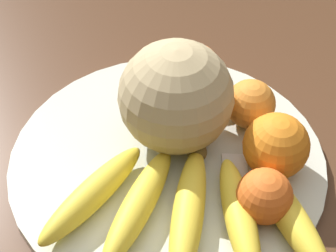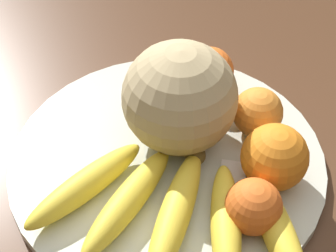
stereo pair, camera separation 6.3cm
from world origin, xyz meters
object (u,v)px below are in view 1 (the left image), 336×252
Objects in this scene: orange_front_left at (276,146)px; orange_back_left at (195,68)px; banana_bunch at (188,208)px; produce_tag at (236,179)px; melon at (176,97)px; fruit_bowl at (168,159)px; orange_front_right at (250,104)px; orange_mid_center at (264,196)px; kitchen_table at (179,214)px.

orange_front_left is 0.16m from orange_back_left.
produce_tag is at bearing 140.70° from banana_bunch.
melon is 0.13m from banana_bunch.
orange_front_left reaches higher than fruit_bowl.
banana_bunch is 0.17m from orange_front_right.
orange_front_right is 0.09m from orange_back_left.
orange_front_left reaches higher than orange_back_left.
melon is 1.78× the size of orange_front_left.
melon is 0.45× the size of banana_bunch.
orange_front_left is at bearing 39.34° from orange_front_right.
orange_mid_center is 0.22m from orange_back_left.
orange_front_right is 0.10m from produce_tag.
orange_front_left reaches higher than kitchen_table.
orange_front_right is 0.14m from orange_mid_center.
melon is at bearing 8.63° from orange_back_left.
banana_bunch is 0.08m from produce_tag.
fruit_bowl is 4.57× the size of produce_tag.
fruit_bowl is 6.08× the size of orange_front_right.
orange_front_right is at bearing 130.95° from melon.
orange_front_left is at bearing -172.58° from orange_mid_center.
banana_bunch is at bearing 38.22° from fruit_bowl.
banana_bunch is 0.08m from orange_mid_center.
melon is 0.15m from orange_mid_center.
orange_mid_center is 0.93× the size of orange_back_left.
fruit_bowl is at bearing -104.96° from orange_mid_center.
orange_back_left is at bearing -171.37° from melon.
orange_front_right is (-0.10, 0.05, 0.13)m from kitchen_table.
fruit_bowl is at bearing -158.35° from banana_bunch.
orange_mid_center is (0.07, 0.01, -0.01)m from orange_front_left.
produce_tag is at bearing -42.97° from orange_front_left.
produce_tag reaches higher than kitchen_table.
orange_front_left reaches higher than produce_tag.
melon is 0.10m from orange_back_left.
banana_bunch is at bearing 20.73° from orange_back_left.
banana_bunch is 4.90× the size of orange_front_right.
kitchen_table is at bearing -70.62° from orange_front_left.
kitchen_table is at bearing -27.71° from orange_front_right.
orange_front_right is 0.75× the size of produce_tag.
orange_back_left is (-0.09, -0.14, -0.01)m from orange_front_left.
melon is at bearing -172.12° from fruit_bowl.
kitchen_table is 0.17m from orange_front_right.
orange_front_left is at bearing 114.79° from produce_tag.
melon reaches higher than produce_tag.
produce_tag reaches higher than fruit_bowl.
produce_tag is at bearing 70.13° from melon.
orange_front_right is (-0.09, 0.07, 0.04)m from fruit_bowl.
melon is 2.22× the size of orange_mid_center.
orange_mid_center reaches higher than kitchen_table.
orange_mid_center is at bearing 73.81° from kitchen_table.
orange_front_right is at bearing -155.38° from orange_mid_center.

